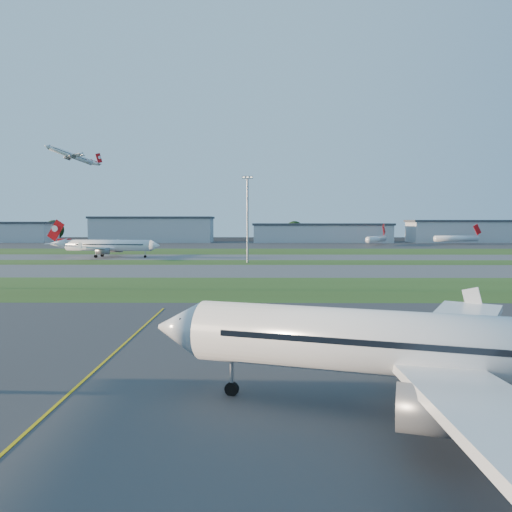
{
  "coord_description": "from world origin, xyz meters",
  "views": [
    {
      "loc": [
        18.78,
        -40.13,
        12.47
      ],
      "look_at": [
        18.11,
        38.16,
        7.0
      ],
      "focal_mm": 35.0,
      "sensor_mm": 36.0,
      "label": 1
    }
  ],
  "objects_px": {
    "airliner_taxiing": "(107,246)",
    "light_mast_centre": "(248,213)",
    "mini_jet_near": "(376,239)",
    "airliner_parked": "(455,350)",
    "mini_jet_far": "(457,238)"
  },
  "relations": [
    {
      "from": "airliner_taxiing",
      "to": "light_mast_centre",
      "type": "distance_m",
      "value": 54.92
    },
    {
      "from": "airliner_taxiing",
      "to": "mini_jet_near",
      "type": "height_order",
      "value": "airliner_taxiing"
    },
    {
      "from": "airliner_parked",
      "to": "airliner_taxiing",
      "type": "distance_m",
      "value": 154.57
    },
    {
      "from": "airliner_taxiing",
      "to": "mini_jet_near",
      "type": "distance_m",
      "value": 143.51
    },
    {
      "from": "mini_jet_near",
      "to": "mini_jet_far",
      "type": "height_order",
      "value": "same"
    },
    {
      "from": "airliner_parked",
      "to": "light_mast_centre",
      "type": "height_order",
      "value": "light_mast_centre"
    },
    {
      "from": "mini_jet_near",
      "to": "mini_jet_far",
      "type": "bearing_deg",
      "value": -48.12
    },
    {
      "from": "airliner_taxiing",
      "to": "light_mast_centre",
      "type": "height_order",
      "value": "light_mast_centre"
    },
    {
      "from": "mini_jet_near",
      "to": "airliner_parked",
      "type": "bearing_deg",
      "value": -161.54
    },
    {
      "from": "airliner_parked",
      "to": "mini_jet_far",
      "type": "bearing_deg",
      "value": 85.77
    },
    {
      "from": "mini_jet_near",
      "to": "mini_jet_far",
      "type": "xyz_separation_m",
      "value": [
        45.08,
        9.17,
        0.0
      ]
    },
    {
      "from": "airliner_parked",
      "to": "light_mast_centre",
      "type": "bearing_deg",
      "value": 114.88
    },
    {
      "from": "mini_jet_far",
      "to": "airliner_taxiing",
      "type": "bearing_deg",
      "value": -163.24
    },
    {
      "from": "airliner_parked",
      "to": "mini_jet_near",
      "type": "bearing_deg",
      "value": 95.28
    },
    {
      "from": "airliner_taxiing",
      "to": "mini_jet_far",
      "type": "height_order",
      "value": "airliner_taxiing"
    }
  ]
}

